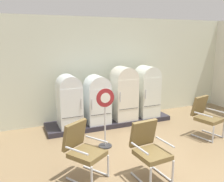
% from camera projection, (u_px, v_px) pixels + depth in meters
% --- Properties ---
extents(ground, '(12.00, 10.00, 0.05)m').
position_uv_depth(ground, '(170.00, 175.00, 4.58)').
color(ground, '#8B714F').
extents(back_wall, '(11.76, 0.12, 3.16)m').
position_uv_depth(back_wall, '(102.00, 69.00, 7.52)').
color(back_wall, silver).
rests_on(back_wall, ground).
extents(display_plinth, '(3.77, 0.95, 0.14)m').
position_uv_depth(display_plinth, '(109.00, 121.00, 7.28)').
color(display_plinth, '#2C2831').
rests_on(display_plinth, ground).
extents(refrigerator_0, '(0.61, 0.71, 1.44)m').
position_uv_depth(refrigerator_0, '(69.00, 100.00, 6.55)').
color(refrigerator_0, white).
rests_on(refrigerator_0, display_plinth).
extents(refrigerator_1, '(0.65, 0.64, 1.38)m').
position_uv_depth(refrigerator_1, '(97.00, 98.00, 6.83)').
color(refrigerator_1, white).
rests_on(refrigerator_1, display_plinth).
extents(refrigerator_2, '(0.67, 0.69, 1.59)m').
position_uv_depth(refrigerator_2, '(124.00, 92.00, 7.15)').
color(refrigerator_2, silver).
rests_on(refrigerator_2, display_plinth).
extents(refrigerator_3, '(0.62, 0.68, 1.57)m').
position_uv_depth(refrigerator_3, '(147.00, 90.00, 7.46)').
color(refrigerator_3, white).
rests_on(refrigerator_3, display_plinth).
extents(armchair_left, '(0.83, 0.87, 1.05)m').
position_uv_depth(armchair_left, '(83.00, 148.00, 4.40)').
color(armchair_left, silver).
rests_on(armchair_left, ground).
extents(armchair_right, '(0.71, 0.81, 1.05)m').
position_uv_depth(armchair_right, '(205.00, 115.00, 6.28)').
color(armchair_right, silver).
rests_on(armchair_right, ground).
extents(armchair_center, '(0.64, 0.74, 1.05)m').
position_uv_depth(armchair_center, '(149.00, 147.00, 4.41)').
color(armchair_center, silver).
rests_on(armchair_center, ground).
extents(sign_stand, '(0.43, 0.32, 1.43)m').
position_uv_depth(sign_stand, '(105.00, 120.00, 5.59)').
color(sign_stand, '#2D2D30').
rests_on(sign_stand, ground).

